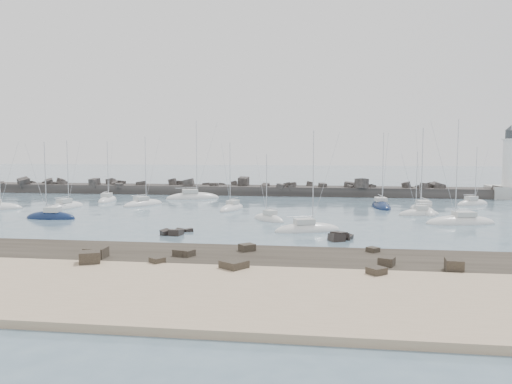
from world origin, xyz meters
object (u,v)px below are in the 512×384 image
at_px(sailboat_2, 51,218).
at_px(sailboat_10, 422,211).
at_px(sailboat_9, 419,214).
at_px(sailboat_8, 381,207).
at_px(sailboat_3, 143,204).
at_px(sailboat_7, 307,230).
at_px(lighthouse, 509,182).
at_px(sailboat_6, 232,209).
at_px(sailboat_1, 107,200).
at_px(sailboat_11, 461,223).
at_px(sailboat_5, 269,219).
at_px(sailboat_4, 193,198).
at_px(sailboat_13, 66,207).
at_px(sailboat_12, 472,204).

height_order(sailboat_2, sailboat_10, sailboat_10).
bearing_deg(sailboat_9, sailboat_8, 117.87).
height_order(sailboat_3, sailboat_7, sailboat_7).
xyz_separation_m(lighthouse, sailboat_6, (-49.34, -24.89, -2.96)).
bearing_deg(sailboat_10, sailboat_1, 171.29).
distance_m(lighthouse, sailboat_6, 55.34).
bearing_deg(lighthouse, sailboat_11, -116.83).
bearing_deg(sailboat_5, lighthouse, 39.91).
distance_m(sailboat_8, sailboat_10, 7.72).
xyz_separation_m(sailboat_4, sailboat_10, (39.40, -14.74, 0.02)).
bearing_deg(sailboat_1, sailboat_6, -19.77).
relative_size(sailboat_5, sailboat_13, 0.82).
bearing_deg(sailboat_5, sailboat_1, 148.47).
bearing_deg(sailboat_8, sailboat_1, 176.76).
distance_m(sailboat_4, sailboat_5, 31.25).
height_order(sailboat_6, sailboat_12, sailboat_6).
distance_m(sailboat_4, sailboat_12, 49.82).
height_order(sailboat_10, sailboat_12, sailboat_10).
bearing_deg(sailboat_9, sailboat_10, 71.03).
distance_m(sailboat_7, sailboat_9, 22.36).
bearing_deg(sailboat_1, sailboat_4, 24.94).
distance_m(sailboat_3, sailboat_9, 44.24).
distance_m(sailboat_8, sailboat_13, 50.86).
relative_size(sailboat_3, sailboat_10, 0.90).
xyz_separation_m(sailboat_8, sailboat_10, (5.44, -5.47, 0.02)).
relative_size(sailboat_5, sailboat_11, 0.68).
xyz_separation_m(sailboat_9, sailboat_11, (3.78, -7.69, -0.00)).
xyz_separation_m(lighthouse, sailboat_2, (-72.15, -37.90, -2.95)).
bearing_deg(sailboat_8, sailboat_6, -165.43).
xyz_separation_m(sailboat_1, sailboat_3, (8.65, -5.06, -0.00)).
distance_m(sailboat_6, sailboat_11, 33.24).
relative_size(lighthouse, sailboat_3, 1.18).
relative_size(sailboat_4, sailboat_7, 1.25).
xyz_separation_m(sailboat_1, sailboat_13, (-2.22, -10.51, 0.00)).
relative_size(lighthouse, sailboat_6, 1.28).
bearing_deg(sailboat_5, sailboat_13, 165.32).
height_order(sailboat_2, sailboat_13, sailboat_13).
bearing_deg(sailboat_10, sailboat_8, 134.83).
height_order(sailboat_1, sailboat_8, sailboat_8).
bearing_deg(sailboat_13, sailboat_9, -0.63).
relative_size(sailboat_6, sailboat_7, 0.90).
height_order(sailboat_4, sailboat_7, sailboat_4).
height_order(lighthouse, sailboat_11, lighthouse).
height_order(sailboat_4, sailboat_6, sailboat_4).
relative_size(sailboat_4, sailboat_12, 1.49).
relative_size(sailboat_1, sailboat_7, 0.93).
bearing_deg(sailboat_10, sailboat_13, -177.62).
distance_m(sailboat_4, sailboat_11, 49.21).
xyz_separation_m(sailboat_4, sailboat_11, (42.18, -25.35, -0.01)).
xyz_separation_m(sailboat_2, sailboat_13, (-3.96, 11.32, -0.01)).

